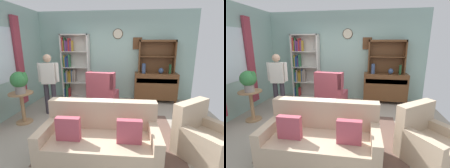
% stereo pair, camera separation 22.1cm
% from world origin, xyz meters
% --- Properties ---
extents(ground_plane, '(5.40, 4.60, 0.02)m').
position_xyz_m(ground_plane, '(0.00, 0.00, -0.01)').
color(ground_plane, '#9E9384').
extents(wall_back, '(5.00, 0.09, 2.80)m').
position_xyz_m(wall_back, '(0.00, 2.13, 1.41)').
color(wall_back, '#93B7AD').
rests_on(wall_back, ground_plane).
extents(area_rug, '(2.43, 2.08, 0.01)m').
position_xyz_m(area_rug, '(0.20, -0.30, 0.00)').
color(area_rug, brown).
rests_on(area_rug, ground_plane).
extents(bookshelf, '(0.90, 0.30, 2.10)m').
position_xyz_m(bookshelf, '(-1.36, 1.94, 1.05)').
color(bookshelf, silver).
rests_on(bookshelf, ground_plane).
extents(sideboard, '(1.30, 0.45, 0.92)m').
position_xyz_m(sideboard, '(1.29, 1.86, 0.51)').
color(sideboard, brown).
rests_on(sideboard, ground_plane).
extents(sideboard_hutch, '(1.10, 0.26, 1.00)m').
position_xyz_m(sideboard_hutch, '(1.29, 1.97, 1.56)').
color(sideboard_hutch, brown).
rests_on(sideboard_hutch, sideboard).
extents(vase_tall, '(0.11, 0.11, 0.30)m').
position_xyz_m(vase_tall, '(0.90, 1.78, 1.07)').
color(vase_tall, '#33476B').
rests_on(vase_tall, sideboard).
extents(vase_round, '(0.15, 0.15, 0.17)m').
position_xyz_m(vase_round, '(1.42, 1.79, 1.01)').
color(vase_round, '#33476B').
rests_on(vase_round, sideboard).
extents(bottle_wine, '(0.07, 0.07, 0.29)m').
position_xyz_m(bottle_wine, '(1.68, 1.77, 1.06)').
color(bottle_wine, '#194223').
rests_on(bottle_wine, sideboard).
extents(couch_floral, '(1.82, 0.88, 0.90)m').
position_xyz_m(couch_floral, '(0.04, -1.01, 0.31)').
color(couch_floral, '#C6AD8E').
rests_on(couch_floral, ground_plane).
extents(armchair_floral, '(1.07, 1.08, 0.88)m').
position_xyz_m(armchair_floral, '(1.71, -0.75, 0.29)').
color(armchair_floral, '#C6AD8E').
rests_on(armchair_floral, ground_plane).
extents(wingback_chair, '(0.87, 0.89, 1.05)m').
position_xyz_m(wingback_chair, '(-0.29, 1.25, 0.38)').
color(wingback_chair, '#B74C5B').
rests_on(wingback_chair, ground_plane).
extents(plant_stand, '(0.52, 0.52, 0.73)m').
position_xyz_m(plant_stand, '(-1.97, 0.03, 0.45)').
color(plant_stand, '#A87F56').
rests_on(plant_stand, ground_plane).
extents(potted_plant_large, '(0.36, 0.36, 0.49)m').
position_xyz_m(potted_plant_large, '(-1.92, -0.02, 1.02)').
color(potted_plant_large, gray).
rests_on(potted_plant_large, plant_stand).
extents(person_reading, '(0.53, 0.26, 1.56)m').
position_xyz_m(person_reading, '(-1.56, 0.61, 0.91)').
color(person_reading, '#38333D').
rests_on(person_reading, ground_plane).
extents(coffee_table, '(0.80, 0.50, 0.42)m').
position_xyz_m(coffee_table, '(0.09, -0.15, 0.35)').
color(coffee_table, brown).
rests_on(coffee_table, ground_plane).
extents(book_stack, '(0.15, 0.16, 0.05)m').
position_xyz_m(book_stack, '(0.05, -0.16, 0.44)').
color(book_stack, '#723F7F').
rests_on(book_stack, coffee_table).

